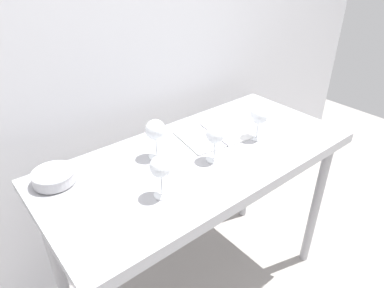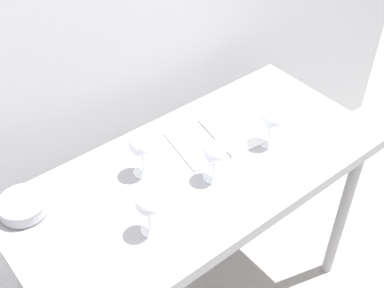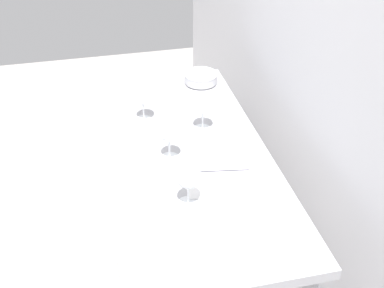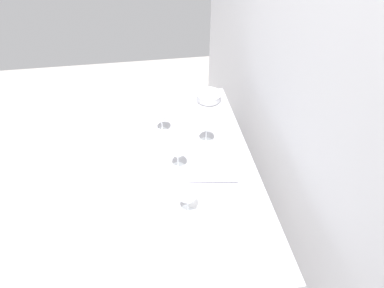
% 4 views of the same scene
% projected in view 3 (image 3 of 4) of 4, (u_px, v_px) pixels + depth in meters
% --- Properties ---
extents(back_wall, '(3.80, 0.04, 2.60)m').
position_uv_depth(back_wall, '(315.00, 48.00, 1.96)').
color(back_wall, silver).
rests_on(back_wall, ground_plane).
extents(steel_counter, '(1.40, 0.65, 0.90)m').
position_uv_depth(steel_counter, '(186.00, 175.00, 2.15)').
color(steel_counter, '#A0A0A5').
rests_on(steel_counter, ground_plane).
extents(wine_glass_near_center, '(0.08, 0.08, 0.16)m').
position_uv_depth(wine_glass_near_center, '(169.00, 133.00, 2.00)').
color(wine_glass_near_center, white).
rests_on(wine_glass_near_center, steel_counter).
extents(wine_glass_near_left, '(0.08, 0.08, 0.17)m').
position_uv_depth(wine_glass_near_left, '(143.00, 95.00, 2.24)').
color(wine_glass_near_left, white).
rests_on(wine_glass_near_left, steel_counter).
extents(wine_glass_near_right, '(0.09, 0.09, 0.16)m').
position_uv_depth(wine_glass_near_right, '(188.00, 177.00, 1.77)').
color(wine_glass_near_right, white).
rests_on(wine_glass_near_right, steel_counter).
extents(wine_glass_far_left, '(0.09, 0.09, 0.17)m').
position_uv_depth(wine_glass_far_left, '(203.00, 103.00, 2.17)').
color(wine_glass_far_left, white).
rests_on(wine_glass_far_left, steel_counter).
extents(open_notebook, '(0.34, 0.29, 0.01)m').
position_uv_depth(open_notebook, '(217.00, 172.00, 1.98)').
color(open_notebook, silver).
rests_on(open_notebook, steel_counter).
extents(tasting_sheet_upper, '(0.25, 0.30, 0.00)m').
position_uv_depth(tasting_sheet_upper, '(253.00, 222.00, 1.76)').
color(tasting_sheet_upper, white).
rests_on(tasting_sheet_upper, steel_counter).
extents(tasting_bowl, '(0.16, 0.16, 0.05)m').
position_uv_depth(tasting_bowl, '(201.00, 78.00, 2.57)').
color(tasting_bowl, beige).
rests_on(tasting_bowl, steel_counter).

